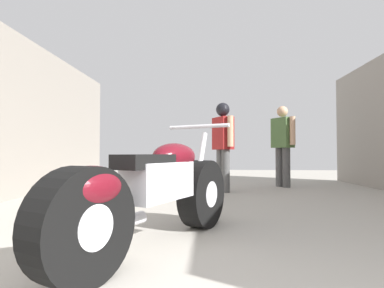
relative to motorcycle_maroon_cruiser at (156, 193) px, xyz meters
The scene contains 4 objects.
ground_plane 1.94m from the motorcycle_maroon_cruiser, 72.43° to the left, with size 18.66×18.66×0.00m, color #A8A399.
motorcycle_maroon_cruiser is the anchor object (origin of this frame).
mechanic_in_blue 4.92m from the motorcycle_maroon_cruiser, 65.52° to the left, with size 0.46×0.68×1.79m.
mechanic_with_helmet 3.63m from the motorcycle_maroon_cruiser, 79.24° to the left, with size 0.42×0.65×1.72m.
Camera 1 is at (-0.15, -0.24, 0.74)m, focal length 28.22 mm.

